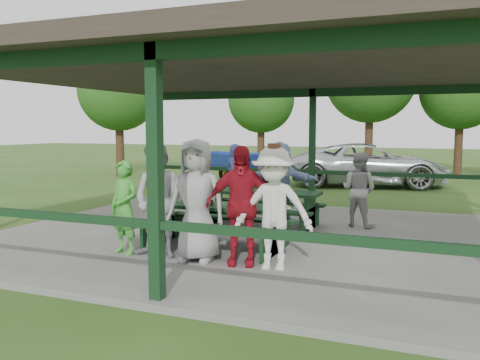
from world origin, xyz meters
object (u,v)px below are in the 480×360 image
at_px(contestant_white_fedora, 274,208).
at_px(spectator_grey, 359,189).
at_px(spectator_lblue, 280,181).
at_px(spectator_blue, 236,178).
at_px(contestant_green, 124,207).
at_px(contestant_red, 240,205).
at_px(picnic_table_far, 260,204).
at_px(farm_trailer, 230,168).
at_px(contestant_grey_left, 159,201).
at_px(contestant_grey_mid, 197,200).
at_px(picnic_table_near, 217,220).
at_px(pickup_truck, 368,165).

bearing_deg(contestant_white_fedora, spectator_grey, 71.83).
xyz_separation_m(spectator_lblue, spectator_blue, (-1.32, 0.70, -0.05)).
relative_size(contestant_green, spectator_grey, 0.99).
xyz_separation_m(contestant_green, spectator_grey, (3.15, 3.70, 0.01)).
distance_m(contestant_red, spectator_lblue, 3.59).
xyz_separation_m(picnic_table_far, contestant_red, (0.68, -2.81, 0.42)).
height_order(spectator_lblue, farm_trailer, spectator_lblue).
xyz_separation_m(contestant_red, contestant_white_fedora, (0.53, -0.05, -0.00)).
distance_m(picnic_table_far, contestant_white_fedora, 3.13).
height_order(contestant_grey_left, contestant_grey_mid, contestant_grey_mid).
xyz_separation_m(contestant_green, farm_trailer, (-2.46, 10.12, -0.21)).
distance_m(picnic_table_near, pickup_truck, 11.13).
xyz_separation_m(picnic_table_near, spectator_lblue, (0.26, 2.75, 0.40)).
bearing_deg(farm_trailer, contestant_green, -54.62).
bearing_deg(farm_trailer, spectator_blue, -43.84).
distance_m(picnic_table_far, pickup_truck, 9.14).
xyz_separation_m(picnic_table_far, spectator_lblue, (0.19, 0.75, 0.40)).
bearing_deg(picnic_table_far, farm_trailer, 117.50).
bearing_deg(spectator_grey, contestant_white_fedora, 98.30).
distance_m(pickup_truck, farm_trailer, 5.04).
bearing_deg(farm_trailer, contestant_grey_mid, -47.92).
xyz_separation_m(contestant_grey_mid, contestant_white_fedora, (1.22, 0.02, -0.05)).
height_order(picnic_table_far, contestant_white_fedora, contestant_white_fedora).
height_order(contestant_green, contestant_grey_mid, contestant_grey_mid).
height_order(contestant_green, spectator_blue, spectator_blue).
xyz_separation_m(contestant_green, contestant_grey_left, (0.62, 0.04, 0.14)).
height_order(contestant_green, contestant_red, contestant_red).
bearing_deg(spectator_blue, contestant_grey_mid, 125.10).
height_order(contestant_red, farm_trailer, contestant_red).
height_order(picnic_table_near, contestant_green, contestant_green).
bearing_deg(pickup_truck, contestant_grey_left, 160.42).
xyz_separation_m(contestant_red, spectator_blue, (-1.82, 4.26, -0.07)).
distance_m(picnic_table_near, contestant_red, 1.19).
distance_m(picnic_table_near, farm_trailer, 9.90).
height_order(contestant_grey_left, spectator_blue, contestant_grey_left).
xyz_separation_m(contestant_grey_left, spectator_lblue, (0.85, 3.62, -0.02)).
xyz_separation_m(contestant_red, pickup_truck, (0.24, 11.90, -0.21)).
bearing_deg(spectator_lblue, picnic_table_far, 80.18).
height_order(picnic_table_far, pickup_truck, pickup_truck).
xyz_separation_m(spectator_blue, spectator_grey, (2.99, -0.66, -0.06)).
bearing_deg(spectator_lblue, contestant_white_fedora, 110.39).
distance_m(contestant_green, spectator_blue, 4.37).
height_order(contestant_grey_mid, spectator_grey, contestant_grey_mid).
height_order(pickup_truck, farm_trailer, pickup_truck).
bearing_deg(contestant_red, contestant_white_fedora, -19.51).
xyz_separation_m(contestant_grey_left, contestant_grey_mid, (0.66, -0.01, 0.04)).
relative_size(contestant_grey_mid, farm_trailer, 0.51).
bearing_deg(spectator_grey, contestant_grey_mid, 81.37).
distance_m(spectator_blue, spectator_grey, 3.07).
height_order(spectator_lblue, spectator_blue, spectator_lblue).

